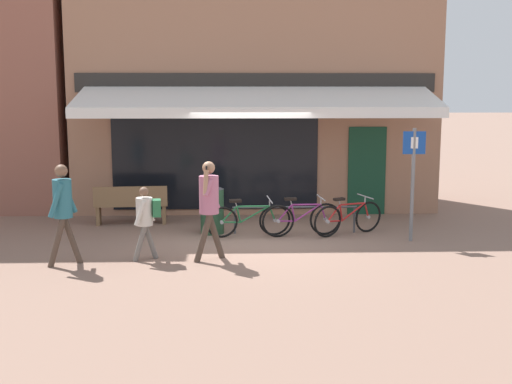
{
  "coord_description": "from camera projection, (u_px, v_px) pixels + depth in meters",
  "views": [
    {
      "loc": [
        -0.37,
        -12.3,
        2.9
      ],
      "look_at": [
        0.06,
        -0.4,
        1.05
      ],
      "focal_mm": 45.0,
      "sensor_mm": 36.0,
      "label": 1
    }
  ],
  "objects": [
    {
      "name": "pedestrian_second_adult",
      "position": [
        63.0,
        203.0,
        10.74
      ],
      "size": [
        0.55,
        0.58,
        1.73
      ],
      "rotation": [
        0.0,
        0.0,
        3.34
      ],
      "color": "#47382D",
      "rests_on": "ground_plane"
    },
    {
      "name": "bike_rack_rail",
      "position": [
        295.0,
        212.0,
        13.3
      ],
      "size": [
        2.59,
        0.04,
        0.57
      ],
      "color": "#47494F",
      "rests_on": "ground_plane"
    },
    {
      "name": "parking_sign",
      "position": [
        413.0,
        172.0,
        12.46
      ],
      "size": [
        0.44,
        0.07,
        2.22
      ],
      "color": "slate",
      "rests_on": "ground_plane"
    },
    {
      "name": "bicycle_purple",
      "position": [
        302.0,
        219.0,
        13.02
      ],
      "size": [
        1.67,
        0.52,
        0.82
      ],
      "rotation": [
        0.08,
        0.0,
        0.18
      ],
      "color": "black",
      "rests_on": "ground_plane"
    },
    {
      "name": "bicycle_green",
      "position": [
        248.0,
        220.0,
        12.96
      ],
      "size": [
        1.75,
        0.52,
        0.82
      ],
      "rotation": [
        0.13,
        0.0,
        0.16
      ],
      "color": "black",
      "rests_on": "ground_plane"
    },
    {
      "name": "litter_bin",
      "position": [
        212.0,
        209.0,
        13.28
      ],
      "size": [
        0.5,
        0.5,
        1.03
      ],
      "color": "#23472D",
      "rests_on": "ground_plane"
    },
    {
      "name": "shop_front",
      "position": [
        254.0,
        81.0,
        16.35
      ],
      "size": [
        8.81,
        4.81,
        6.39
      ],
      "color": "#9E7056",
      "rests_on": "ground_plane"
    },
    {
      "name": "pedestrian_child",
      "position": [
        146.0,
        215.0,
        11.13
      ],
      "size": [
        0.51,
        0.5,
        1.3
      ],
      "rotation": [
        0.0,
        0.0,
        3.27
      ],
      "color": "slate",
      "rests_on": "ground_plane"
    },
    {
      "name": "pedestrian_adult",
      "position": [
        209.0,
        199.0,
        11.07
      ],
      "size": [
        0.56,
        0.62,
        1.75
      ],
      "rotation": [
        0.0,
        0.0,
        3.34
      ],
      "color": "#47382D",
      "rests_on": "ground_plane"
    },
    {
      "name": "ground_plane",
      "position": [
        252.0,
        242.0,
        12.61
      ],
      "size": [
        160.0,
        160.0,
        0.0
      ],
      "primitive_type": "plane",
      "color": "#846656"
    },
    {
      "name": "bicycle_red",
      "position": [
        348.0,
        218.0,
        13.15
      ],
      "size": [
        1.55,
        0.84,
        0.8
      ],
      "rotation": [
        0.07,
        0.0,
        0.47
      ],
      "color": "black",
      "rests_on": "ground_plane"
    },
    {
      "name": "park_bench",
      "position": [
        131.0,
        204.0,
        14.17
      ],
      "size": [
        1.63,
        0.56,
        0.87
      ],
      "rotation": [
        0.0,
        0.0,
        0.08
      ],
      "color": "brown",
      "rests_on": "ground_plane"
    }
  ]
}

